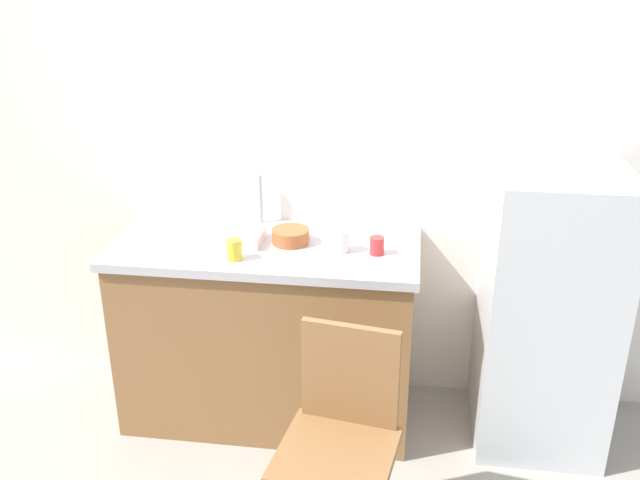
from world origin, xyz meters
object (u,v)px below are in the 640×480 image
(cup_white, at_px, (340,241))
(cup_yellow, at_px, (234,249))
(refrigerator, at_px, (546,310))
(cup_red, at_px, (377,246))
(chair, at_px, (340,438))
(terracotta_bowl, at_px, (291,236))
(dish_tray, at_px, (231,236))

(cup_white, xyz_separation_m, cup_yellow, (-0.43, -0.14, -0.00))
(refrigerator, distance_m, cup_white, 0.96)
(refrigerator, distance_m, cup_red, 0.81)
(cup_yellow, bearing_deg, cup_red, 13.10)
(cup_red, relative_size, cup_yellow, 0.85)
(chair, height_order, cup_red, cup_red)
(chair, distance_m, terracotta_bowl, 0.98)
(terracotta_bowl, bearing_deg, chair, -68.74)
(dish_tray, height_order, cup_white, cup_white)
(cup_white, xyz_separation_m, cup_red, (0.16, -0.01, -0.01))
(terracotta_bowl, bearing_deg, refrigerator, -0.44)
(cup_white, bearing_deg, dish_tray, 174.92)
(terracotta_bowl, xyz_separation_m, cup_white, (0.23, -0.06, 0.02))
(cup_red, bearing_deg, terracotta_bowl, 169.60)
(cup_yellow, bearing_deg, dish_tray, 108.26)
(refrigerator, distance_m, cup_yellow, 1.39)
(cup_white, bearing_deg, cup_yellow, -161.52)
(refrigerator, distance_m, dish_tray, 1.43)
(dish_tray, distance_m, cup_yellow, 0.20)
(dish_tray, height_order, terracotta_bowl, terracotta_bowl)
(refrigerator, bearing_deg, dish_tray, -179.51)
(chair, height_order, dish_tray, dish_tray)
(dish_tray, bearing_deg, cup_yellow, -71.74)
(dish_tray, distance_m, cup_red, 0.66)
(refrigerator, xyz_separation_m, cup_red, (-0.75, -0.06, 0.29))
(dish_tray, distance_m, cup_white, 0.50)
(terracotta_bowl, relative_size, cup_white, 1.75)
(refrigerator, xyz_separation_m, cup_white, (-0.91, -0.06, 0.30))
(dish_tray, bearing_deg, terracotta_bowl, 4.47)
(dish_tray, relative_size, cup_yellow, 3.05)
(dish_tray, xyz_separation_m, terracotta_bowl, (0.27, 0.02, 0.01))
(refrigerator, distance_m, chair, 1.16)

